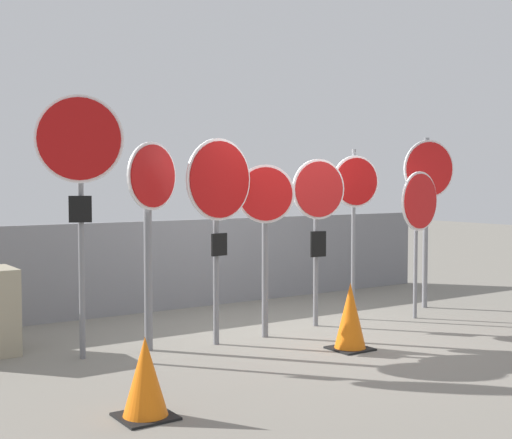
# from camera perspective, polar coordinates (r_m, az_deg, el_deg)

# --- Properties ---
(ground_plane) EXTENTS (40.00, 40.00, 0.00)m
(ground_plane) POSITION_cam_1_polar(r_m,az_deg,el_deg) (8.59, 3.17, -9.01)
(ground_plane) COLOR gray
(fence_back) EXTENTS (8.21, 0.12, 1.25)m
(fence_back) POSITION_cam_1_polar(r_m,az_deg,el_deg) (10.32, -4.27, -3.45)
(fence_back) COLOR slate
(fence_back) RESTS_ON ground
(stop_sign_0) EXTENTS (0.80, 0.41, 2.66)m
(stop_sign_0) POSITION_cam_1_polar(r_m,az_deg,el_deg) (7.30, -13.93, 4.61)
(stop_sign_0) COLOR slate
(stop_sign_0) RESTS_ON ground
(stop_sign_1) EXTENTS (0.68, 0.29, 2.21)m
(stop_sign_1) POSITION_cam_1_polar(r_m,az_deg,el_deg) (7.55, -8.42, 0.99)
(stop_sign_1) COLOR slate
(stop_sign_1) RESTS_ON ground
(stop_sign_2) EXTENTS (0.89, 0.18, 2.26)m
(stop_sign_2) POSITION_cam_1_polar(r_m,az_deg,el_deg) (7.75, -2.99, 2.04)
(stop_sign_2) COLOR slate
(stop_sign_2) RESTS_ON ground
(stop_sign_3) EXTENTS (0.60, 0.34, 1.99)m
(stop_sign_3) POSITION_cam_1_polar(r_m,az_deg,el_deg) (8.11, 0.76, 0.38)
(stop_sign_3) COLOR slate
(stop_sign_3) RESTS_ON ground
(stop_sign_4) EXTENTS (0.74, 0.15, 2.07)m
(stop_sign_4) POSITION_cam_1_polar(r_m,az_deg,el_deg) (8.77, 5.00, 1.19)
(stop_sign_4) COLOR slate
(stop_sign_4) RESTS_ON ground
(stop_sign_5) EXTENTS (0.66, 0.17, 2.21)m
(stop_sign_5) POSITION_cam_1_polar(r_m,az_deg,el_deg) (9.28, 7.96, 2.05)
(stop_sign_5) COLOR slate
(stop_sign_5) RESTS_ON ground
(stop_sign_6) EXTENTS (0.76, 0.16, 1.93)m
(stop_sign_6) POSITION_cam_1_polar(r_m,az_deg,el_deg) (9.48, 12.93, 0.88)
(stop_sign_6) COLOR slate
(stop_sign_6) RESTS_ON ground
(stop_sign_7) EXTENTS (0.80, 0.21, 2.41)m
(stop_sign_7) POSITION_cam_1_polar(r_m,az_deg,el_deg) (10.31, 13.60, 2.65)
(stop_sign_7) COLOR slate
(stop_sign_7) RESTS_ON ground
(traffic_cone_0) EXTENTS (0.41, 0.41, 0.72)m
(traffic_cone_0) POSITION_cam_1_polar(r_m,az_deg,el_deg) (7.73, 7.55, -7.70)
(traffic_cone_0) COLOR black
(traffic_cone_0) RESTS_ON ground
(traffic_cone_1) EXTENTS (0.42, 0.42, 0.63)m
(traffic_cone_1) POSITION_cam_1_polar(r_m,az_deg,el_deg) (5.59, -8.85, -12.40)
(traffic_cone_1) COLOR black
(traffic_cone_1) RESTS_ON ground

